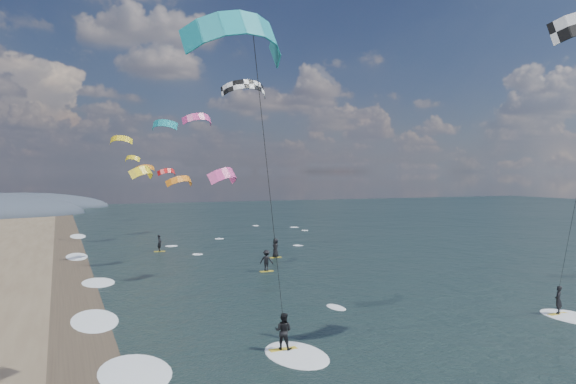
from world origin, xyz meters
name	(u,v)px	position (x,y,z in m)	size (l,w,h in m)	color
wet_sand_strip	(83,349)	(-12.00, 10.00, 0.00)	(3.00, 240.00, 0.00)	#382D23
kitesurfer_near_b	(267,148)	(-5.90, 2.07, 9.01)	(7.09, 8.64, 13.97)	gold
far_kitesurfers	(250,253)	(2.83, 30.38, 0.90)	(10.61, 15.84, 1.83)	gold
bg_kite_field	(170,149)	(0.19, 53.81, 10.95)	(12.48, 68.52, 9.37)	#D83F8C
shoreline_surf	(103,321)	(-10.80, 14.75, 0.00)	(2.40, 79.40, 0.11)	white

